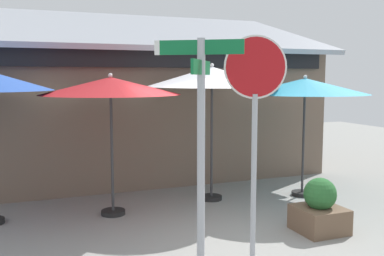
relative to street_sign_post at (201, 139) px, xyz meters
name	(u,v)px	position (x,y,z in m)	size (l,w,h in m)	color
ground_plane	(225,237)	(1.12, 1.68, -1.88)	(28.00, 28.00, 0.10)	gray
cafe_building	(129,107)	(0.80, 6.86, -0.09)	(9.84, 4.64, 4.42)	#705B4C
street_sign_post	(201,139)	(0.00, 0.00, 0.00)	(0.85, 0.80, 2.95)	#A8AAB2
stop_sign	(255,108)	(0.88, 0.34, 0.30)	(0.76, 0.27, 3.04)	#A8AAB2
patio_umbrella_crimson_center	(111,87)	(-0.35, 3.36, 0.51)	(2.52, 2.52, 2.59)	black
patio_umbrella_ivory_right	(212,78)	(1.74, 3.61, 0.68)	(2.69, 2.69, 2.80)	black
patio_umbrella_teal_far_right	(305,87)	(3.68, 3.20, 0.48)	(2.63, 2.63, 2.57)	black
sidewalk_planter	(320,209)	(2.61, 1.22, -1.46)	(0.74, 0.74, 0.90)	brown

